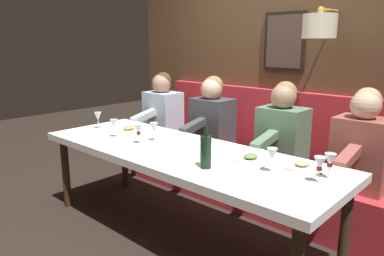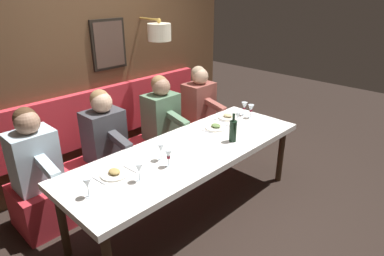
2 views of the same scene
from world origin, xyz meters
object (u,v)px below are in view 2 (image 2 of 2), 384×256
at_px(diner_middle, 104,129).
at_px(wine_glass_6, 238,116).
at_px(wine_glass_0, 161,148).
at_px(wine_glass_1, 168,155).
at_px(wine_glass_3, 87,184).
at_px(wine_glass_4, 139,168).
at_px(wine_glass_2, 251,109).
at_px(diner_nearest, 199,97).
at_px(diner_near, 161,110).
at_px(wine_bottle, 233,131).
at_px(diner_far, 33,152).
at_px(wine_glass_5, 244,106).
at_px(dining_table, 190,154).

height_order(diner_middle, wine_glass_6, diner_middle).
distance_m(diner_middle, wine_glass_0, 0.85).
xyz_separation_m(wine_glass_1, wine_glass_3, (0.09, 0.73, 0.00)).
bearing_deg(wine_glass_1, wine_glass_3, 83.05).
bearing_deg(wine_glass_4, wine_glass_2, -84.54).
relative_size(diner_nearest, diner_middle, 1.00).
height_order(diner_near, wine_glass_2, diner_near).
bearing_deg(wine_bottle, wine_glass_1, 83.96).
xyz_separation_m(diner_near, diner_middle, (0.00, 0.81, 0.00)).
bearing_deg(diner_near, wine_bottle, -178.69).
bearing_deg(wine_glass_2, diner_middle, 61.36).
relative_size(diner_far, wine_glass_2, 4.82).
bearing_deg(wine_glass_0, wine_glass_2, -88.96).
xyz_separation_m(wine_glass_5, wine_glass_6, (-0.14, 0.32, 0.00)).
distance_m(diner_nearest, wine_glass_4, 2.05).
bearing_deg(wine_glass_6, dining_table, 91.85).
distance_m(dining_table, diner_far, 1.45).
xyz_separation_m(diner_far, wine_glass_6, (-0.86, -1.95, 0.04)).
xyz_separation_m(wine_glass_2, wine_glass_6, (-0.03, 0.30, 0.00)).
xyz_separation_m(diner_near, wine_glass_2, (-0.82, -0.70, 0.04)).
bearing_deg(wine_glass_1, wine_glass_2, -83.65).
xyz_separation_m(wine_glass_1, wine_glass_5, (0.27, -1.50, 0.00)).
bearing_deg(wine_glass_3, wine_glass_0, -86.30).
distance_m(dining_table, wine_glass_0, 0.39).
bearing_deg(wine_glass_5, wine_glass_3, 94.72).
bearing_deg(wine_glass_3, wine_glass_1, -96.95).
xyz_separation_m(diner_nearest, diner_far, (0.00, 2.23, 0.00)).
distance_m(diner_nearest, wine_bottle, 1.26).
bearing_deg(diner_near, wine_glass_4, 131.92).
bearing_deg(diner_near, wine_glass_0, 138.65).
bearing_deg(wine_glass_1, wine_glass_5, -79.67).
height_order(wine_glass_4, wine_glass_5, same).
bearing_deg(diner_nearest, wine_glass_5, -176.75).
height_order(wine_glass_2, wine_bottle, wine_bottle).
bearing_deg(wine_glass_2, wine_glass_1, 96.35).
distance_m(wine_glass_0, wine_glass_4, 0.39).
distance_m(diner_middle, wine_glass_3, 1.15).
bearing_deg(diner_far, wine_glass_2, -110.05).
relative_size(wine_glass_0, wine_glass_5, 1.00).
xyz_separation_m(wine_glass_0, wine_glass_6, (-0.01, -1.15, 0.00)).
distance_m(diner_far, wine_glass_2, 2.40).
bearing_deg(wine_glass_2, wine_glass_4, 95.46).
relative_size(wine_glass_2, wine_glass_5, 1.00).
distance_m(wine_glass_1, wine_glass_2, 1.49).
relative_size(wine_glass_6, wine_bottle, 0.55).
bearing_deg(dining_table, diner_far, 52.44).
bearing_deg(wine_glass_6, wine_glass_1, 96.44).
height_order(diner_near, wine_glass_1, diner_near).
height_order(wine_glass_5, wine_bottle, wine_bottle).
xyz_separation_m(wine_glass_0, wine_glass_3, (-0.05, 0.77, 0.00)).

